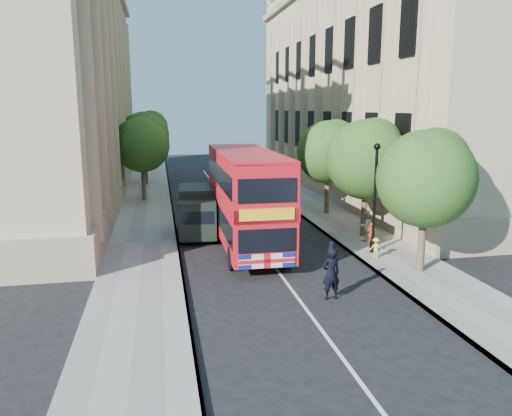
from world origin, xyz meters
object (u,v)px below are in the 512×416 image
double_decker_bus (246,196)px  woman_pedestrian (366,226)px  police_constable (331,274)px  box_van (197,213)px  lamp_post (375,203)px

double_decker_bus → woman_pedestrian: bearing=-4.7°
police_constable → double_decker_bus: bearing=-83.3°
double_decker_bus → box_van: double_decker_bus is taller
double_decker_bus → woman_pedestrian: 6.39m
lamp_post → woman_pedestrian: (0.48, 1.96, -1.59)m
lamp_post → box_van: size_ratio=1.10×
lamp_post → woman_pedestrian: size_ratio=3.21×
double_decker_bus → police_constable: size_ratio=5.31×
double_decker_bus → woman_pedestrian: (6.14, -0.54, -1.67)m
lamp_post → woman_pedestrian: bearing=76.4°
lamp_post → double_decker_bus: bearing=156.1°
woman_pedestrian → double_decker_bus: bearing=-20.9°
woman_pedestrian → police_constable: bearing=42.3°
lamp_post → police_constable: lamp_post is taller
box_van → police_constable: bearing=-64.4°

